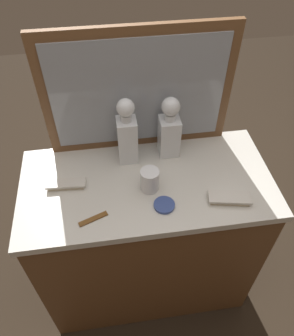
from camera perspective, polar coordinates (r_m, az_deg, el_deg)
ground_plane at (r=2.15m, az=0.00°, el=-18.21°), size 6.00×6.00×0.00m
dresser at (r=1.75m, az=0.00°, el=-11.93°), size 1.06×0.52×0.89m
dresser_mirror at (r=1.39m, az=-1.49°, el=12.84°), size 0.79×0.03×0.55m
crystal_decanter_rear at (r=1.41m, az=-3.42°, el=5.35°), size 0.08×0.08×0.31m
crystal_decanter_far_right at (r=1.44m, az=3.82°, el=6.14°), size 0.09×0.09×0.29m
crystal_tumbler_right at (r=1.34m, az=0.47°, el=-2.20°), size 0.08×0.08×0.10m
silver_brush_far_right at (r=1.36m, az=13.95°, el=-5.05°), size 0.18×0.09×0.02m
silver_brush_left at (r=1.41m, az=-13.71°, el=-2.74°), size 0.16×0.06×0.02m
porcelain_dish at (r=1.31m, az=2.97°, el=-6.35°), size 0.08×0.08×0.01m
tortoiseshell_comb at (r=1.29m, az=-9.20°, el=-8.60°), size 0.11×0.06×0.01m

